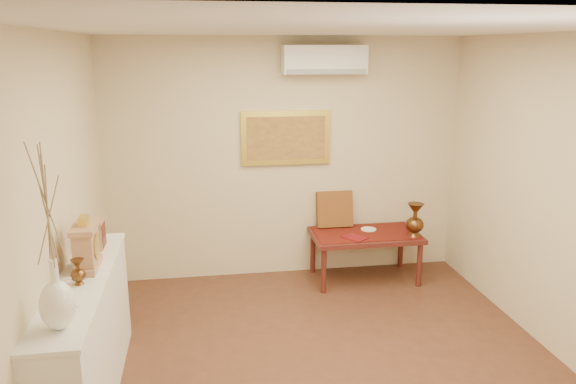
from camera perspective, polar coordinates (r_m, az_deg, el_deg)
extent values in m
plane|color=brown|center=(4.76, 4.18, -18.29)|extent=(4.50, 4.50, 0.00)
plane|color=silver|center=(4.01, 4.91, 16.21)|extent=(4.50, 4.50, 0.00)
cube|color=beige|center=(6.34, -0.25, 3.33)|extent=(4.00, 0.02, 2.70)
cube|color=beige|center=(4.21, -23.05, -3.64)|extent=(0.02, 4.50, 2.70)
cube|color=beige|center=(5.04, 27.21, -1.23)|extent=(0.02, 4.50, 2.70)
cube|color=#601710|center=(6.38, 7.86, -4.14)|extent=(1.14, 0.59, 0.01)
cylinder|color=white|center=(6.48, 8.18, -3.77)|extent=(0.18, 0.18, 0.01)
cube|color=maroon|center=(6.18, 6.77, -4.62)|extent=(0.29, 0.31, 0.01)
cube|color=#5A1D12|center=(6.50, 4.74, -1.73)|extent=(0.41, 0.18, 0.43)
cube|color=white|center=(4.51, -19.70, -14.23)|extent=(0.35, 2.00, 0.95)
cube|color=white|center=(4.30, -20.25, -8.47)|extent=(0.37, 2.02, 0.03)
cube|color=tan|center=(4.45, -19.67, -7.06)|extent=(0.16, 0.36, 0.05)
cube|color=tan|center=(4.40, -19.83, -5.24)|extent=(0.14, 0.30, 0.25)
cylinder|color=beige|center=(4.39, -18.87, -5.21)|extent=(0.01, 0.17, 0.17)
cylinder|color=gold|center=(4.39, -18.81, -5.21)|extent=(0.01, 0.19, 0.19)
cube|color=tan|center=(4.36, -20.00, -3.44)|extent=(0.17, 0.34, 0.04)
cube|color=gold|center=(4.34, -20.06, -2.75)|extent=(0.06, 0.11, 0.07)
cube|color=tan|center=(4.85, -19.10, -4.17)|extent=(0.15, 0.20, 0.22)
cube|color=#551E19|center=(4.86, -18.15, -4.71)|extent=(0.01, 0.17, 0.09)
cube|color=#551E19|center=(4.82, -18.25, -3.58)|extent=(0.01, 0.17, 0.09)
cube|color=tan|center=(4.82, -19.22, -2.80)|extent=(0.16, 0.21, 0.02)
cube|color=#551E19|center=(6.39, 7.86, -4.39)|extent=(1.20, 0.70, 0.05)
cylinder|color=#551E19|center=(6.09, 3.64, -8.01)|extent=(0.06, 0.06, 0.50)
cylinder|color=#551E19|center=(6.40, 13.20, -7.23)|extent=(0.06, 0.06, 0.50)
cylinder|color=#551E19|center=(6.61, 2.54, -6.12)|extent=(0.06, 0.06, 0.50)
cylinder|color=#551E19|center=(6.90, 11.39, -5.50)|extent=(0.06, 0.06, 0.50)
cube|color=gold|center=(6.27, -0.22, 5.53)|extent=(1.00, 0.05, 0.60)
cube|color=#AC7D3B|center=(6.24, -0.18, 5.49)|extent=(0.88, 0.01, 0.48)
cube|color=white|center=(6.16, 3.71, 13.29)|extent=(0.90, 0.24, 0.30)
cube|color=gray|center=(6.05, 3.94, 12.12)|extent=(0.86, 0.02, 0.05)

